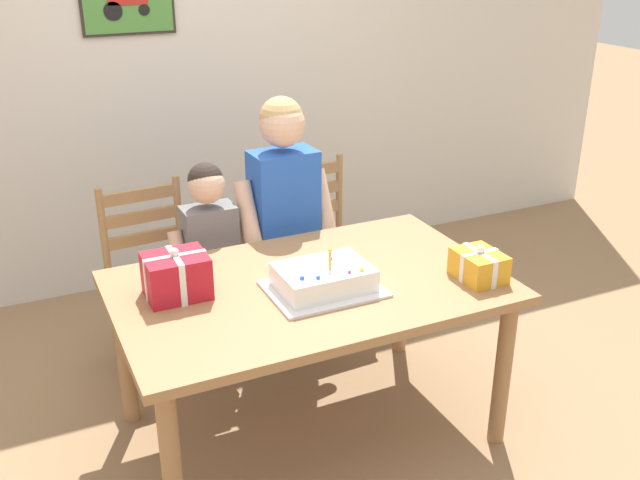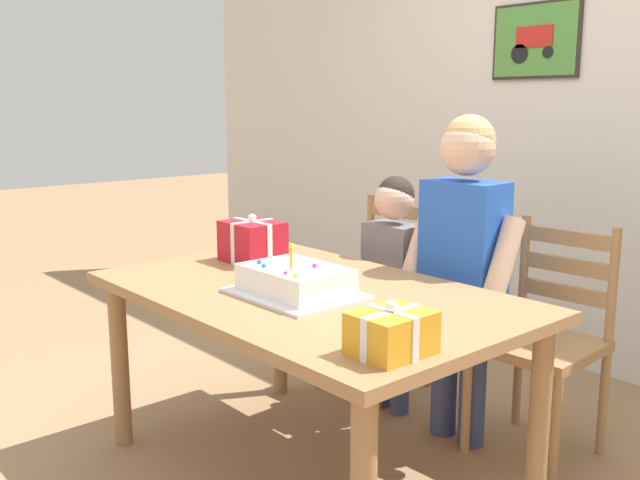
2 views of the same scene
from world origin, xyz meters
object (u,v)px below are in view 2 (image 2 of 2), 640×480
object	(u,v)px
chair_right	(544,339)
gift_box_beside_cake	(392,333)
birthday_cake	(295,282)
dining_table	(309,313)
gift_box_red_large	(253,241)
chair_left	(380,293)
child_older	(463,248)
child_younger	(393,271)

from	to	relation	value
chair_right	gift_box_beside_cake	bearing A→B (deg)	-79.70
birthday_cake	gift_box_beside_cake	xyz separation A→B (m)	(0.62, -0.17, 0.01)
dining_table	chair_right	size ratio (longest dim) A/B	1.69
gift_box_red_large	chair_right	xyz separation A→B (m)	(0.95, 0.71, -0.34)
dining_table	chair_left	distance (m)	0.96
dining_table	gift_box_red_large	distance (m)	0.55
chair_left	child_older	size ratio (longest dim) A/B	0.69
gift_box_red_large	child_older	world-z (taller)	child_older
birthday_cake	chair_right	size ratio (longest dim) A/B	0.48
gift_box_red_large	chair_left	xyz separation A→B (m)	(0.06, 0.71, -0.34)
chair_left	chair_right	distance (m)	0.90
gift_box_red_large	gift_box_beside_cake	bearing A→B (deg)	-18.09
chair_left	chair_right	world-z (taller)	same
gift_box_beside_cake	dining_table	bearing A→B (deg)	158.41
chair_left	child_younger	xyz separation A→B (m)	(0.24, -0.17, 0.18)
child_younger	chair_right	bearing A→B (deg)	14.47
child_older	chair_right	bearing A→B (deg)	31.48
birthday_cake	chair_left	xyz separation A→B (m)	(-0.48, 0.92, -0.30)
gift_box_red_large	chair_left	world-z (taller)	gift_box_red_large
gift_box_red_large	chair_left	distance (m)	0.79
dining_table	chair_right	world-z (taller)	chair_right
gift_box_beside_cake	child_younger	xyz separation A→B (m)	(-0.86, 0.92, -0.13)
child_older	child_younger	size ratio (longest dim) A/B	1.25
dining_table	chair_left	world-z (taller)	chair_left
gift_box_red_large	gift_box_beside_cake	distance (m)	1.21
birthday_cake	chair_left	size ratio (longest dim) A/B	0.48
dining_table	gift_box_beside_cake	bearing A→B (deg)	-21.59
birthday_cake	child_younger	size ratio (longest dim) A/B	0.41
dining_table	gift_box_red_large	world-z (taller)	gift_box_red_large
gift_box_red_large	child_older	size ratio (longest dim) A/B	0.18
birthday_cake	gift_box_beside_cake	bearing A→B (deg)	-15.64
dining_table	child_older	size ratio (longest dim) A/B	1.17
gift_box_red_large	gift_box_beside_cake	world-z (taller)	gift_box_red_large
dining_table	child_younger	distance (m)	0.70
gift_box_beside_cake	child_younger	bearing A→B (deg)	132.99
dining_table	child_older	xyz separation A→B (m)	(0.17, 0.66, 0.18)
chair_right	child_younger	size ratio (longest dim) A/B	0.86
gift_box_red_large	child_younger	bearing A→B (deg)	61.45
child_younger	gift_box_beside_cake	bearing A→B (deg)	-47.01
gift_box_beside_cake	chair_right	size ratio (longest dim) A/B	0.23
dining_table	chair_left	xyz separation A→B (m)	(-0.45, 0.83, -0.17)
dining_table	chair_right	distance (m)	0.96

